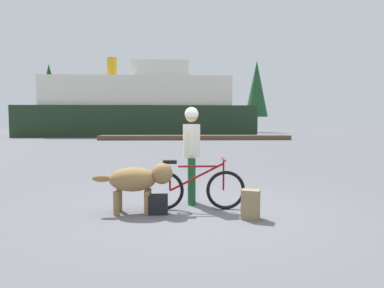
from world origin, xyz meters
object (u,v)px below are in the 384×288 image
person_cyclist (192,145)px  dog (138,180)px  bicycle (194,188)px  handbag_pannier (158,204)px  ferry_boat (140,109)px  backpack (251,204)px

person_cyclist → dog: size_ratio=1.35×
bicycle → handbag_pannier: size_ratio=5.38×
handbag_pannier → dog: bearing=165.1°
person_cyclist → dog: 1.23m
bicycle → person_cyclist: bearing=93.6°
ferry_boat → bicycle: bearing=-81.7°
person_cyclist → dog: (-0.92, -0.61, -0.54)m
person_cyclist → ferry_boat: 32.55m
backpack → ferry_boat: size_ratio=0.02×
bicycle → backpack: 1.05m
bicycle → dog: (-0.95, -0.16, 0.19)m
bicycle → handbag_pannier: 0.69m
ferry_boat → handbag_pannier: bearing=-82.8°
handbag_pannier → person_cyclist: bearing=50.0°
dog → backpack: size_ratio=2.89×
bicycle → person_cyclist: 0.85m
backpack → handbag_pannier: (-1.48, 0.33, -0.07)m
handbag_pannier → ferry_boat: (-4.12, 32.83, 3.01)m
person_cyclist → bicycle: bearing=-86.4°
dog → handbag_pannier: 0.53m
backpack → ferry_boat: 33.76m
dog → backpack: (1.81, -0.42, -0.33)m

